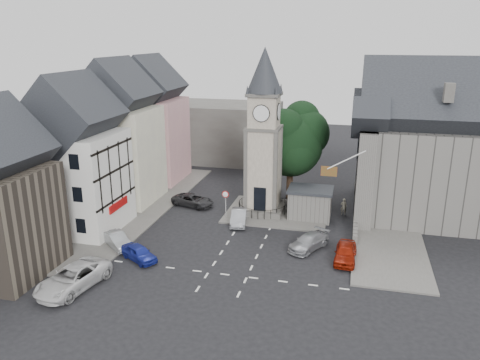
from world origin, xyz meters
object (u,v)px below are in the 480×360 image
(car_west_blue, at_px, (139,253))
(car_east_red, at_px, (346,253))
(pedestrian, at_px, (344,207))
(clock_tower, at_px, (264,134))
(stone_shelter, at_px, (310,203))

(car_west_blue, height_order, car_east_red, car_east_red)
(pedestrian, bearing_deg, car_west_blue, 35.19)
(car_east_red, bearing_deg, clock_tower, 135.64)
(car_west_blue, distance_m, pedestrian, 20.96)
(stone_shelter, bearing_deg, pedestrian, 28.94)
(stone_shelter, bearing_deg, car_east_red, -66.47)
(car_east_red, distance_m, pedestrian, 10.28)
(stone_shelter, height_order, car_west_blue, stone_shelter)
(clock_tower, xyz_separation_m, car_west_blue, (-7.50, -12.83, -7.51))
(clock_tower, distance_m, pedestrian, 10.89)
(clock_tower, bearing_deg, car_west_blue, -120.31)
(car_west_blue, distance_m, car_east_red, 16.46)
(clock_tower, xyz_separation_m, car_east_red, (8.50, -8.99, -7.42))
(car_east_red, height_order, pedestrian, pedestrian)
(clock_tower, relative_size, car_west_blue, 4.50)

